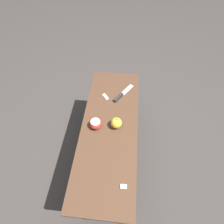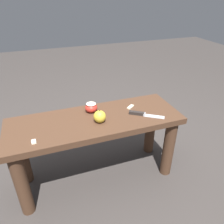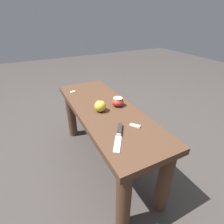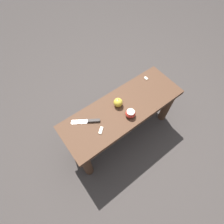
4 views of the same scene
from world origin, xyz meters
The scene contains 7 objects.
ground_plane centered at (0.00, 0.00, 0.00)m, with size 8.00×8.00×0.00m, color #383330.
wooden_bench centered at (0.00, 0.00, 0.38)m, with size 1.10×0.39×0.50m.
knife centered at (-0.29, 0.06, 0.51)m, with size 0.20×0.15×0.02m.
apple_whole centered at (-0.02, 0.05, 0.54)m, with size 0.08×0.08×0.09m.
apple_cut centered at (0.00, -0.09, 0.53)m, with size 0.08×0.08×0.06m.
apple_slice_near_knife centered at (0.38, 0.12, 0.50)m, with size 0.03×0.04×0.01m.
apple_slice_center centered at (-0.27, -0.06, 0.50)m, with size 0.06×0.06×0.01m.
Camera 4 is at (-0.55, -0.57, 1.74)m, focal length 28.00 mm.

